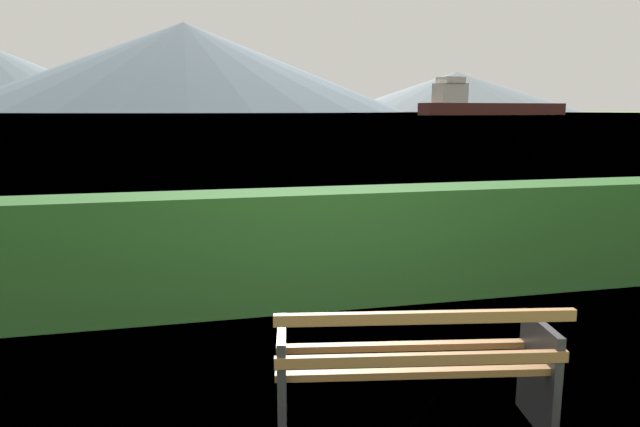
% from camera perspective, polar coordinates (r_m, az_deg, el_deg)
% --- Properties ---
extents(ground_plane, '(1400.00, 1400.00, 0.00)m').
position_cam_1_polar(ground_plane, '(3.85, 8.97, -20.26)').
color(ground_plane, '#567A38').
extents(water_surface, '(620.00, 620.00, 0.00)m').
position_cam_1_polar(water_surface, '(311.65, -13.03, 9.70)').
color(water_surface, '#6B8EA3').
rests_on(water_surface, ground_plane).
extents(park_bench, '(1.74, 0.84, 0.87)m').
position_cam_1_polar(park_bench, '(3.60, 9.36, -14.90)').
color(park_bench, olive).
rests_on(park_bench, ground_plane).
extents(hedge_row, '(11.39, 0.61, 1.16)m').
position_cam_1_polar(hedge_row, '(5.80, 0.15, -3.37)').
color(hedge_row, '#285B23').
rests_on(hedge_row, ground_plane).
extents(cargo_ship_large, '(61.81, 15.22, 13.81)m').
position_cam_1_polar(cargo_ship_large, '(228.93, 16.01, 10.40)').
color(cargo_ship_large, '#471E19').
rests_on(cargo_ship_large, water_surface).
extents(distant_hills, '(766.36, 413.35, 82.47)m').
position_cam_1_polar(distant_hills, '(581.11, -15.18, 13.36)').
color(distant_hills, slate).
rests_on(distant_hills, ground_plane).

